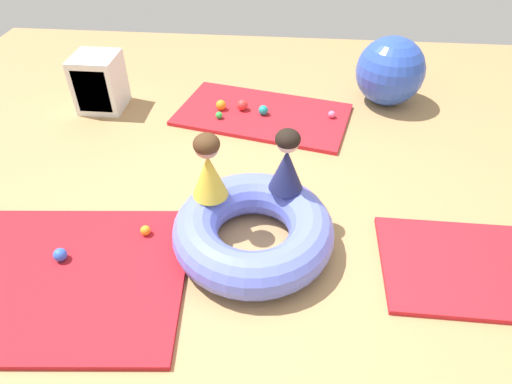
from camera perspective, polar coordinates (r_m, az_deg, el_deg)
ground_plane at (r=3.22m, az=0.73°, el=-6.62°), size 8.00×8.00×0.00m
gym_mat_far_right at (r=3.40m, az=26.71°, el=-8.69°), size 1.32×0.85×0.04m
gym_mat_front at (r=4.64m, az=0.85°, el=9.87°), size 1.87×1.29×0.04m
gym_mat_near_left at (r=3.28m, az=-24.53°, el=-9.94°), size 1.85×1.42×0.04m
inflatable_cushion at (r=3.10m, az=-0.35°, el=-4.94°), size 1.12×1.12×0.31m
child_in_navy at (r=3.07m, az=3.95°, el=3.99°), size 0.25×0.25×0.48m
child_in_yellow at (r=3.01m, az=-6.11°, el=3.21°), size 0.29×0.29×0.49m
play_ball_orange at (r=3.31m, az=-13.95°, el=-4.79°), size 0.07×0.07×0.07m
play_ball_red at (r=4.66m, az=-1.74°, el=11.05°), size 0.11×0.11×0.11m
play_ball_green at (r=4.53m, az=-4.74°, el=9.77°), size 0.07×0.07×0.07m
play_ball_blue at (r=3.31m, az=-23.75°, el=-7.35°), size 0.09×0.09×0.09m
play_ball_pink at (r=4.59m, az=9.65°, el=9.76°), size 0.07×0.07×0.07m
play_ball_teal at (r=4.58m, az=0.94°, el=10.42°), size 0.10×0.10×0.10m
play_ball_orange_second at (r=4.68m, az=-4.50°, el=11.03°), size 0.10×0.10×0.10m
exercise_ball_large at (r=4.96m, az=16.77°, el=14.57°), size 0.70×0.70×0.70m
storage_cube at (r=4.94m, az=-19.47°, el=12.96°), size 0.44×0.44×0.56m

